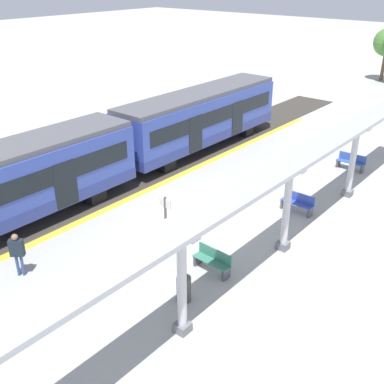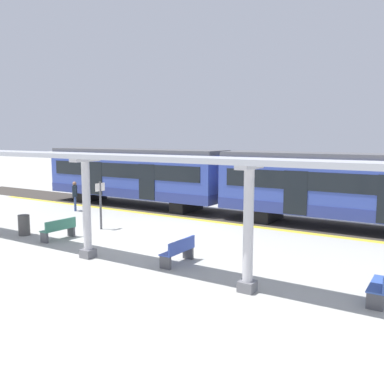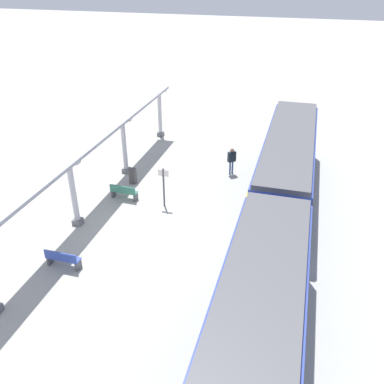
{
  "view_description": "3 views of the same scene",
  "coord_description": "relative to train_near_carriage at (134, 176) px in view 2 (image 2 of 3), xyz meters",
  "views": [
    {
      "loc": [
        10.88,
        -14.08,
        9.86
      ],
      "look_at": [
        0.39,
        -1.59,
        1.95
      ],
      "focal_mm": 43.19,
      "sensor_mm": 36.0,
      "label": 1
    },
    {
      "loc": [
        13.95,
        10.62,
        4.24
      ],
      "look_at": [
        -1.38,
        0.97,
        1.83
      ],
      "focal_mm": 39.16,
      "sensor_mm": 36.0,
      "label": 2
    },
    {
      "loc": [
        -6.34,
        14.9,
        11.49
      ],
      "look_at": [
        -1.74,
        -1.43,
        1.95
      ],
      "focal_mm": 38.76,
      "sensor_mm": 36.0,
      "label": 3
    }
  ],
  "objects": [
    {
      "name": "bench_near_end",
      "position": [
        8.52,
        9.04,
        -1.39
      ],
      "size": [
        1.5,
        0.45,
        0.86
      ],
      "color": "#334BAA",
      "rests_on": "ground"
    },
    {
      "name": "bench_far_end",
      "position": [
        8.38,
        15.27,
        -1.39
      ],
      "size": [
        1.5,
        0.46,
        0.86
      ],
      "color": "#3554A6",
      "rests_on": "ground"
    },
    {
      "name": "ground_plane",
      "position": [
        5.82,
        6.02,
        -1.83
      ],
      "size": [
        176.0,
        176.0,
        0.0
      ],
      "primitive_type": "plane",
      "color": "#A8A8A0"
    },
    {
      "name": "tactile_edge_strip",
      "position": [
        1.8,
        6.02,
        -1.82
      ],
      "size": [
        0.41,
        32.04,
        0.01
      ],
      "primitive_type": "cube",
      "color": "gold",
      "rests_on": "ground"
    },
    {
      "name": "train_far_carriage",
      "position": [
        0.0,
        12.58,
        0.0
      ],
      "size": [
        2.65,
        12.0,
        3.48
      ],
      "color": "#32479F",
      "rests_on": "ground"
    },
    {
      "name": "canopy_pillar_third",
      "position": [
        9.6,
        5.91,
        -0.05
      ],
      "size": [
        1.1,
        0.44,
        3.5
      ],
      "color": "slate",
      "rests_on": "ground"
    },
    {
      "name": "trackbed",
      "position": [
        -0.01,
        6.02,
        -1.83
      ],
      "size": [
        3.2,
        44.04,
        0.01
      ],
      "primitive_type": "cube",
      "color": "#38332D",
      "rests_on": "ground"
    },
    {
      "name": "passenger_waiting_near_edge",
      "position": [
        3.33,
        -1.61,
        -0.77
      ],
      "size": [
        0.51,
        0.49,
        1.69
      ],
      "color": "#33487B",
      "rests_on": "ground"
    },
    {
      "name": "platform_info_sign",
      "position": [
        6.04,
        3.06,
        -0.5
      ],
      "size": [
        0.56,
        0.1,
        2.2
      ],
      "color": "#4C4C51",
      "rests_on": "ground"
    },
    {
      "name": "trash_bin",
      "position": [
        8.67,
        1.09,
        -1.38
      ],
      "size": [
        0.48,
        0.48,
        0.89
      ],
      "primitive_type": "cylinder",
      "color": "#474544",
      "rests_on": "ground"
    },
    {
      "name": "bench_mid_platform",
      "position": [
        8.39,
        3.0,
        -1.39
      ],
      "size": [
        1.52,
        0.51,
        0.86
      ],
      "color": "#367961",
      "rests_on": "ground"
    },
    {
      "name": "train_near_carriage",
      "position": [
        0.0,
        0.0,
        0.0
      ],
      "size": [
        2.65,
        12.0,
        3.48
      ],
      "color": "#32479F",
      "rests_on": "ground"
    },
    {
      "name": "canopy_pillar_fourth",
      "position": [
        9.6,
        12.03,
        -0.05
      ],
      "size": [
        1.1,
        0.44,
        3.5
      ],
      "color": "slate",
      "rests_on": "ground"
    },
    {
      "name": "canopy_beam",
      "position": [
        9.6,
        5.99,
        1.75
      ],
      "size": [
        1.2,
        25.56,
        0.16
      ],
      "primitive_type": "cube",
      "color": "#A8AAB2",
      "rests_on": "canopy_pillar_nearest"
    }
  ]
}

